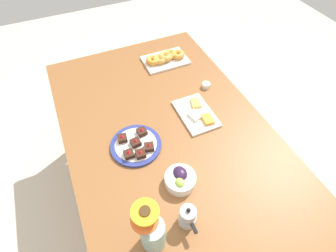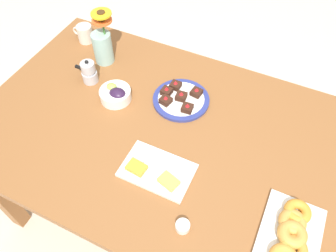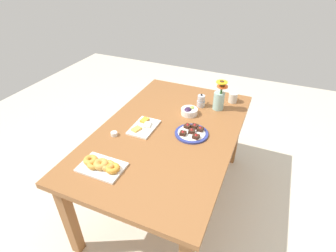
% 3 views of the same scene
% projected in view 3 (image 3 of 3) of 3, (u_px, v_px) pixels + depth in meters
% --- Properties ---
extents(ground_plane, '(6.00, 6.00, 0.00)m').
position_uv_depth(ground_plane, '(168.00, 197.00, 2.39)').
color(ground_plane, beige).
extents(dining_table, '(1.60, 1.00, 0.74)m').
position_uv_depth(dining_table, '(168.00, 139.00, 2.02)').
color(dining_table, brown).
rests_on(dining_table, ground_plane).
extents(coffee_mug, '(0.11, 0.08, 0.09)m').
position_uv_depth(coffee_mug, '(233.00, 97.00, 2.31)').
color(coffee_mug, beige).
rests_on(coffee_mug, dining_table).
extents(grape_bowl, '(0.14, 0.14, 0.07)m').
position_uv_depth(grape_bowl, '(189.00, 111.00, 2.15)').
color(grape_bowl, white).
rests_on(grape_bowl, dining_table).
extents(cheese_platter, '(0.26, 0.17, 0.03)m').
position_uv_depth(cheese_platter, '(144.00, 127.00, 1.99)').
color(cheese_platter, white).
rests_on(cheese_platter, dining_table).
extents(croissant_platter, '(0.19, 0.28, 0.05)m').
position_uv_depth(croissant_platter, '(101.00, 165.00, 1.62)').
color(croissant_platter, white).
rests_on(croissant_platter, dining_table).
extents(jam_cup_honey, '(0.05, 0.05, 0.03)m').
position_uv_depth(jam_cup_honey, '(114.00, 134.00, 1.91)').
color(jam_cup_honey, white).
rests_on(jam_cup_honey, dining_table).
extents(dessert_plate, '(0.25, 0.25, 0.05)m').
position_uv_depth(dessert_plate, '(192.00, 133.00, 1.92)').
color(dessert_plate, navy).
rests_on(dessert_plate, dining_table).
extents(flower_vase, '(0.11, 0.11, 0.26)m').
position_uv_depth(flower_vase, '(219.00, 99.00, 2.18)').
color(flower_vase, '#99C1B7').
rests_on(flower_vase, dining_table).
extents(moka_pot, '(0.11, 0.07, 0.12)m').
position_uv_depth(moka_pot, '(201.00, 101.00, 2.24)').
color(moka_pot, '#B7B7BC').
rests_on(moka_pot, dining_table).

